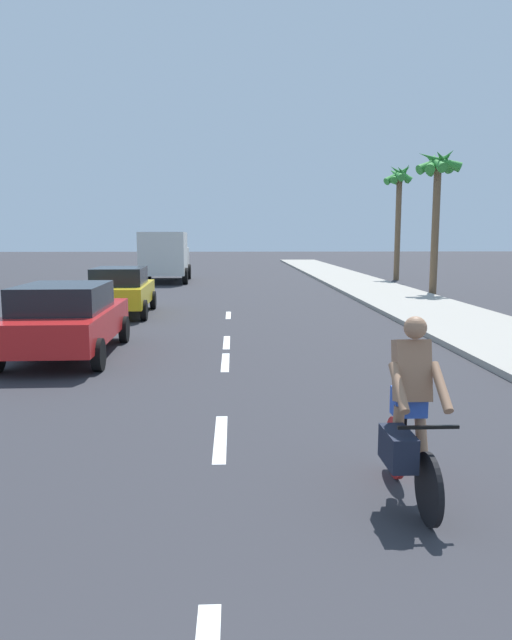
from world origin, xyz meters
TOP-DOWN VIEW (x-y plane):
  - ground_plane at (0.00, 20.00)m, footprint 160.00×160.00m
  - sidewalk_strip at (6.90, 22.00)m, footprint 3.60×80.00m
  - lane_stripe_2 at (0.00, 7.52)m, footprint 0.16×1.80m
  - lane_stripe_3 at (0.00, 12.10)m, footprint 0.16×1.80m
  - lane_stripe_4 at (0.00, 14.38)m, footprint 0.16×1.80m
  - lane_stripe_5 at (0.00, 19.36)m, footprint 0.16×1.80m
  - cyclist at (1.86, 5.66)m, footprint 0.62×1.71m
  - parked_car_red at (-3.43, 12.87)m, footprint 2.20×4.63m
  - parked_car_yellow at (-3.53, 19.62)m, footprint 2.11×4.33m
  - delivery_truck at (-3.69, 33.82)m, footprint 2.82×6.31m
  - palm_tree_far at (9.11, 26.14)m, footprint 1.95×2.00m
  - palm_tree_distant at (9.82, 34.66)m, footprint 1.78×1.88m

SIDE VIEW (x-z plane):
  - ground_plane at x=0.00m, z-range 0.00..0.00m
  - lane_stripe_2 at x=0.00m, z-range 0.00..0.01m
  - lane_stripe_3 at x=0.00m, z-range 0.00..0.01m
  - lane_stripe_4 at x=0.00m, z-range 0.00..0.01m
  - lane_stripe_5 at x=0.00m, z-range 0.00..0.01m
  - sidewalk_strip at x=6.90m, z-range 0.00..0.14m
  - cyclist at x=1.86m, z-range -0.08..1.74m
  - parked_car_yellow at x=-3.53m, z-range 0.05..1.62m
  - parked_car_red at x=-3.43m, z-range 0.06..1.63m
  - delivery_truck at x=-3.69m, z-range 0.10..2.90m
  - palm_tree_far at x=9.11m, z-range 1.97..8.47m
  - palm_tree_distant at x=9.82m, z-range 2.01..8.84m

